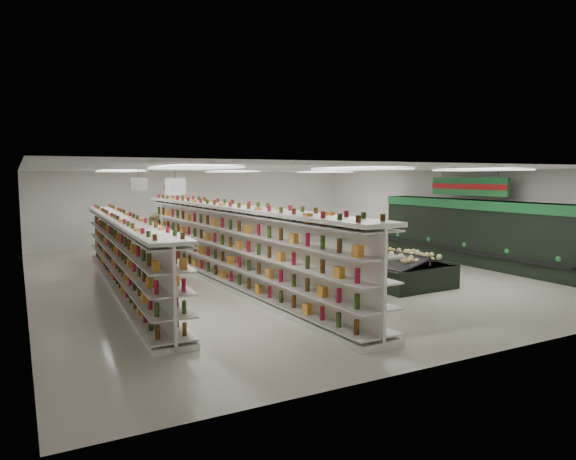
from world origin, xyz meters
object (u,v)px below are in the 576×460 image
shopper_main (324,262)px  shopper_background (156,238)px  produce_island (356,260)px  soda_endcap (213,230)px  gondola_center (232,248)px  gondola_left (126,257)px

shopper_main → shopper_background: shopper_main is taller
produce_island → soda_endcap: bearing=104.7°
gondola_center → soda_endcap: 7.47m
shopper_main → shopper_background: 7.55m
gondola_left → shopper_background: size_ratio=6.40×
produce_island → shopper_background: (-4.95, 4.98, 0.44)m
soda_endcap → shopper_background: bearing=-139.5°
gondola_center → soda_endcap: (1.99, 7.20, -0.26)m
gondola_left → shopper_main: gondola_left is taller
gondola_center → shopper_main: 2.88m
gondola_left → gondola_center: bearing=-11.5°
gondola_left → soda_endcap: (4.73, 6.54, -0.13)m
soda_endcap → shopper_main: (-0.55, -9.69, 0.14)m
soda_endcap → shopper_background: 3.92m
soda_endcap → shopper_main: 9.70m
produce_island → shopper_background: shopper_background is taller
gondola_center → shopper_main: bearing=-62.5°
gondola_left → produce_island: 6.79m
gondola_center → soda_endcap: gondola_center is taller
gondola_left → soda_endcap: 8.07m
gondola_center → shopper_background: gondola_center is taller
produce_island → soda_endcap: soda_endcap is taller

